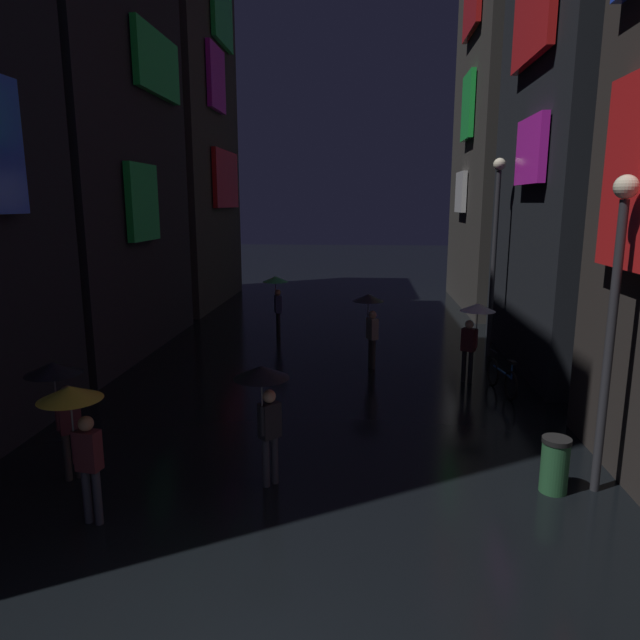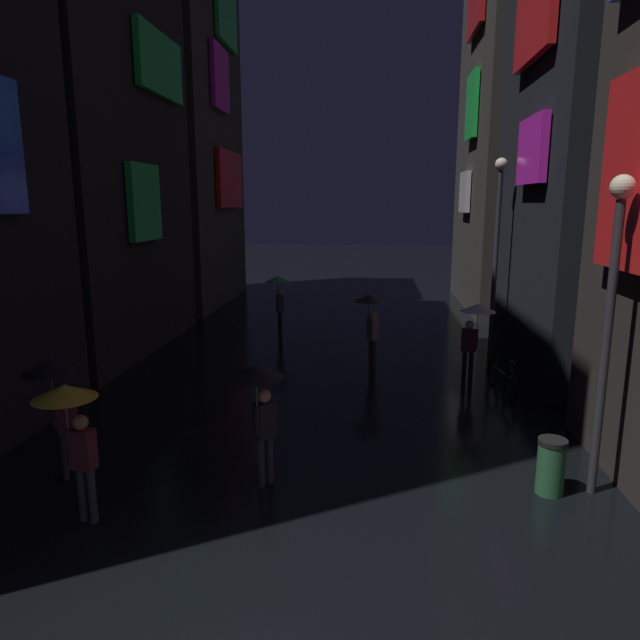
% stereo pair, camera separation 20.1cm
% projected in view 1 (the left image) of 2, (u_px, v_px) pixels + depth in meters
% --- Properties ---
extents(building_left_mid, '(4.25, 8.11, 19.53)m').
position_uv_depth(building_left_mid, '(70.00, 22.00, 16.50)').
color(building_left_mid, black).
rests_on(building_left_mid, ground).
extents(building_left_far, '(4.25, 8.02, 17.71)m').
position_uv_depth(building_left_far, '(174.00, 106.00, 25.42)').
color(building_left_far, '#33302D').
rests_on(building_left_far, ground).
extents(building_right_mid, '(4.25, 7.09, 19.14)m').
position_uv_depth(building_right_mid, '(612.00, 10.00, 14.86)').
color(building_right_mid, black).
rests_on(building_right_mid, ground).
extents(building_right_far, '(4.25, 8.43, 20.10)m').
position_uv_depth(building_right_far, '(517.00, 73.00, 24.21)').
color(building_right_far, '#33302D').
rests_on(building_right_far, ground).
extents(pedestrian_foreground_left_black, '(0.90, 0.90, 2.12)m').
position_uv_depth(pedestrian_foreground_left_black, '(264.00, 392.00, 9.14)').
color(pedestrian_foreground_left_black, '#2D2D38').
rests_on(pedestrian_foreground_left_black, ground).
extents(pedestrian_midstreet_left_yellow, '(0.90, 0.90, 2.12)m').
position_uv_depth(pedestrian_midstreet_left_yellow, '(76.00, 416.00, 8.10)').
color(pedestrian_midstreet_left_yellow, '#2D2D38').
rests_on(pedestrian_midstreet_left_yellow, ground).
extents(pedestrian_near_crossing_clear, '(0.90, 0.90, 2.12)m').
position_uv_depth(pedestrian_near_crossing_clear, '(475.00, 321.00, 14.68)').
color(pedestrian_near_crossing_clear, black).
rests_on(pedestrian_near_crossing_clear, ground).
extents(pedestrian_foreground_right_black, '(0.90, 0.90, 2.12)m').
position_uv_depth(pedestrian_foreground_right_black, '(369.00, 310.00, 16.10)').
color(pedestrian_foreground_right_black, '#38332D').
rests_on(pedestrian_foreground_right_black, ground).
extents(pedestrian_midstreet_centre_green, '(0.90, 0.90, 2.12)m').
position_uv_depth(pedestrian_midstreet_centre_green, '(276.00, 289.00, 20.00)').
color(pedestrian_midstreet_centre_green, black).
rests_on(pedestrian_midstreet_centre_green, ground).
extents(pedestrian_far_right_black, '(0.90, 0.90, 2.12)m').
position_uv_depth(pedestrian_far_right_black, '(59.00, 388.00, 9.35)').
color(pedestrian_far_right_black, '#38332D').
rests_on(pedestrian_far_right_black, ground).
extents(bicycle_parked_at_storefront, '(0.38, 1.80, 0.96)m').
position_uv_depth(bicycle_parked_at_storefront, '(502.00, 377.00, 14.17)').
color(bicycle_parked_at_storefront, black).
rests_on(bicycle_parked_at_storefront, ground).
extents(streetlamp_right_far, '(0.36, 0.36, 5.92)m').
position_uv_depth(streetlamp_right_far, '(495.00, 236.00, 16.90)').
color(streetlamp_right_far, '#2D2D33').
rests_on(streetlamp_right_far, ground).
extents(streetlamp_right_near, '(0.36, 0.36, 5.06)m').
position_uv_depth(streetlamp_right_near, '(614.00, 299.00, 8.75)').
color(streetlamp_right_near, '#2D2D33').
rests_on(streetlamp_right_near, ground).
extents(trash_bin, '(0.46, 0.46, 0.93)m').
position_uv_depth(trash_bin, '(555.00, 465.00, 9.26)').
color(trash_bin, '#265933').
rests_on(trash_bin, ground).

